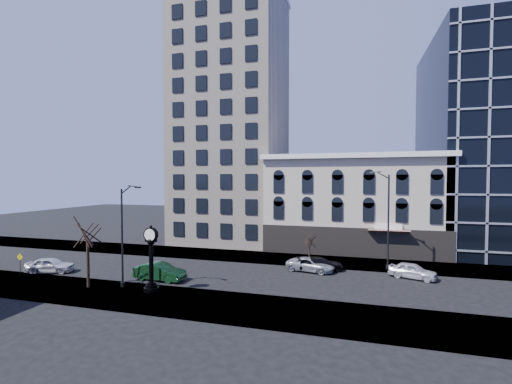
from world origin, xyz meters
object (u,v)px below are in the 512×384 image
(street_lamp_near, at_px, (127,209))
(warning_sign, at_px, (20,260))
(street_clock, at_px, (151,261))
(car_near_b, at_px, (160,272))
(car_near_a, at_px, (50,265))

(street_lamp_near, height_order, warning_sign, street_lamp_near)
(street_clock, xyz_separation_m, car_near_b, (-1.25, 3.32, -1.80))
(car_near_a, distance_m, car_near_b, 11.96)
(street_lamp_near, distance_m, car_near_a, 12.62)
(street_clock, relative_size, warning_sign, 2.59)
(street_clock, height_order, warning_sign, street_clock)
(street_clock, bearing_deg, car_near_a, 171.25)
(warning_sign, bearing_deg, street_lamp_near, -3.05)
(warning_sign, xyz_separation_m, car_near_b, (13.54, 2.62, -0.78))
(warning_sign, xyz_separation_m, car_near_a, (1.60, 1.90, -0.82))
(warning_sign, distance_m, car_near_a, 2.61)
(street_lamp_near, bearing_deg, car_near_b, 81.29)
(street_clock, xyz_separation_m, warning_sign, (-14.79, 0.71, -1.02))
(street_lamp_near, xyz_separation_m, car_near_a, (-10.80, 2.39, -6.08))
(street_clock, relative_size, car_near_a, 1.23)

